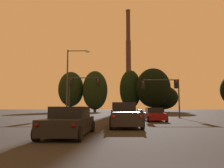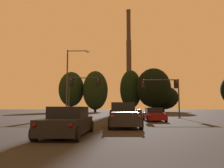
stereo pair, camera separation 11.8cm
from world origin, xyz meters
name	(u,v)px [view 1 (the left image)]	position (x,y,z in m)	size (l,w,h in m)	color
sedan_right_lane_front	(154,115)	(3.35, 20.76, 0.67)	(1.99, 4.71, 1.43)	maroon
pickup_truck_center_lane_front	(122,113)	(-0.15, 21.84, 0.80)	(2.23, 5.52, 1.82)	silver
pickup_truck_center_lane_second	(124,116)	(-0.04, 13.47, 0.80)	(2.32, 5.55, 1.82)	#232328
sedan_left_lane_third	(70,122)	(-2.92, 7.95, 0.67)	(2.08, 4.74, 1.43)	black
traffic_light_overhead_right	(166,88)	(6.14, 27.61, 4.15)	(5.43, 0.50, 5.43)	#2D2D30
traffic_light_overhead_left	(79,87)	(-6.18, 28.61, 4.49)	(4.71, 0.50, 5.90)	#2D2D30
street_lamp	(71,76)	(-7.37, 27.88, 5.94)	(3.33, 0.36, 9.82)	#38383A
smokestack	(129,70)	(5.84, 130.35, 24.92)	(5.70, 5.70, 63.74)	#3C2B22
treeline_right_mid	(153,88)	(12.39, 77.83, 8.91)	(12.70, 11.43, 16.24)	black
treeline_center_left	(162,98)	(16.91, 83.82, 5.62)	(12.15, 10.94, 10.35)	black
treeline_far_right	(71,89)	(-18.01, 76.88, 8.44)	(9.34, 8.40, 14.89)	black
treeline_left_mid	(95,90)	(-8.94, 75.47, 7.88)	(9.02, 8.12, 14.92)	black
treeline_far_left	(130,89)	(4.20, 81.90, 8.78)	(8.38, 7.54, 16.30)	black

